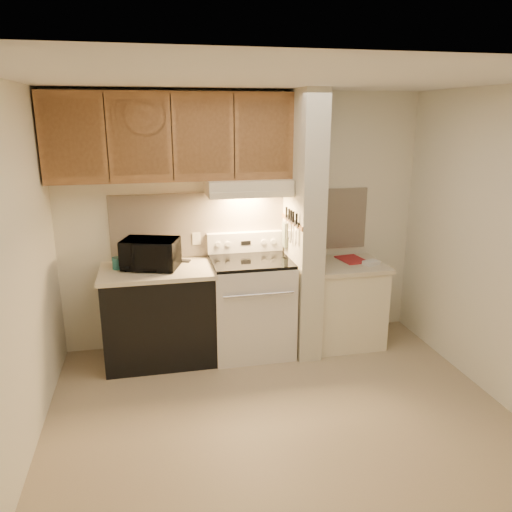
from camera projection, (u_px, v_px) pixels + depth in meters
name	position (u px, v px, depth m)	size (l,w,h in m)	color
floor	(281.00, 415.00, 3.91)	(3.60, 3.60, 0.00)	tan
ceiling	(286.00, 79.00, 3.23)	(3.60, 3.60, 0.00)	white
wall_back	(244.00, 221.00, 4.98)	(3.60, 0.02, 2.50)	white
wall_left	(13.00, 280.00, 3.21)	(0.02, 3.00, 2.50)	white
wall_right	(503.00, 249.00, 3.94)	(0.02, 3.00, 2.50)	white
backsplash	(244.00, 223.00, 4.98)	(2.60, 0.02, 0.63)	#FFEAD0
range_body	(251.00, 307.00, 4.87)	(0.76, 0.65, 0.92)	silver
oven_window	(258.00, 316.00, 4.57)	(0.50, 0.01, 0.30)	black
oven_handle	(259.00, 295.00, 4.47)	(0.02, 0.02, 0.65)	silver
cooktop	(251.00, 261.00, 4.75)	(0.74, 0.64, 0.03)	black
range_backguard	(245.00, 242.00, 4.98)	(0.76, 0.08, 0.20)	silver
range_display	(246.00, 243.00, 4.94)	(0.10, 0.01, 0.04)	black
range_knob_left_outer	(218.00, 244.00, 4.88)	(0.05, 0.05, 0.02)	silver
range_knob_left_inner	(228.00, 244.00, 4.90)	(0.05, 0.05, 0.02)	silver
range_knob_right_inner	(264.00, 242.00, 4.98)	(0.05, 0.05, 0.02)	silver
range_knob_right_outer	(273.00, 242.00, 5.00)	(0.05, 0.05, 0.02)	silver
dishwasher_front	(160.00, 317.00, 4.71)	(1.00, 0.63, 0.87)	black
left_countertop	(157.00, 271.00, 4.59)	(1.04, 0.67, 0.04)	beige
spoon_rest	(179.00, 261.00, 4.81)	(0.22, 0.07, 0.01)	black
teal_jar	(118.00, 263.00, 4.57)	(0.10, 0.10, 0.11)	#256A6C
outlet	(196.00, 239.00, 4.90)	(0.08, 0.01, 0.12)	#EEE5C6
microwave	(151.00, 254.00, 4.57)	(0.50, 0.34, 0.27)	black
partition_pillar	(303.00, 226.00, 4.76)	(0.22, 0.70, 2.50)	beige
pillar_trim	(292.00, 222.00, 4.72)	(0.01, 0.70, 0.04)	#98673B
knife_strip	(292.00, 221.00, 4.67)	(0.02, 0.42, 0.04)	black
knife_blade_a	(296.00, 235.00, 4.53)	(0.01, 0.04, 0.16)	silver
knife_handle_a	(297.00, 219.00, 4.49)	(0.02, 0.02, 0.10)	black
knife_blade_b	(293.00, 234.00, 4.63)	(0.01, 0.04, 0.18)	silver
knife_handle_b	(293.00, 217.00, 4.59)	(0.02, 0.02, 0.10)	black
knife_blade_c	(290.00, 233.00, 4.71)	(0.01, 0.04, 0.20)	silver
knife_handle_c	(291.00, 215.00, 4.65)	(0.02, 0.02, 0.10)	black
knife_blade_d	(289.00, 229.00, 4.76)	(0.01, 0.04, 0.16)	silver
knife_handle_d	(289.00, 214.00, 4.72)	(0.02, 0.02, 0.10)	black
knife_blade_e	(286.00, 228.00, 4.85)	(0.01, 0.04, 0.18)	silver
knife_handle_e	(287.00, 212.00, 4.81)	(0.02, 0.02, 0.10)	black
oven_mitt	(285.00, 235.00, 4.92)	(0.03, 0.10, 0.25)	slate
right_cab_base	(344.00, 305.00, 5.08)	(0.70, 0.60, 0.81)	#EEE5C6
right_countertop	(346.00, 265.00, 4.97)	(0.74, 0.64, 0.04)	beige
red_folder	(352.00, 259.00, 5.07)	(0.24, 0.32, 0.01)	#AC262A
white_box	(371.00, 263.00, 4.91)	(0.15, 0.10, 0.04)	white
range_hood	(248.00, 187.00, 4.67)	(0.78, 0.44, 0.15)	#EEE5C6
hood_lip	(252.00, 195.00, 4.49)	(0.78, 0.04, 0.06)	#EEE5C6
upper_cabinets	(171.00, 137.00, 4.45)	(2.18, 0.33, 0.77)	#98673B
cab_door_a	(72.00, 138.00, 4.13)	(0.46, 0.01, 0.63)	#98673B
cab_gap_a	(106.00, 138.00, 4.19)	(0.01, 0.01, 0.73)	black
cab_door_b	(140.00, 138.00, 4.25)	(0.46, 0.01, 0.63)	#98673B
cab_gap_b	(172.00, 138.00, 4.30)	(0.01, 0.01, 0.73)	black
cab_door_c	(203.00, 137.00, 4.36)	(0.46, 0.01, 0.63)	#98673B
cab_gap_c	(234.00, 137.00, 4.41)	(0.01, 0.01, 0.73)	black
cab_door_d	(264.00, 137.00, 4.47)	(0.46, 0.01, 0.63)	#98673B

